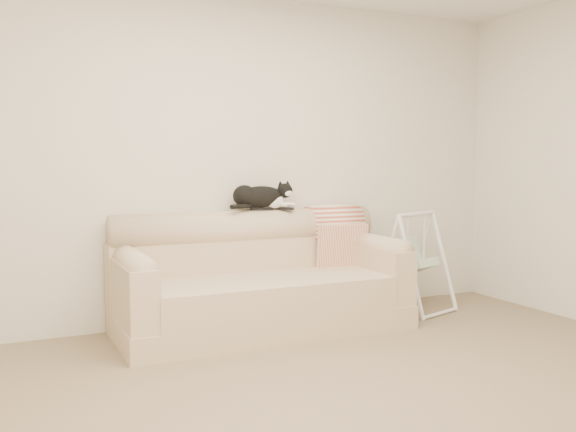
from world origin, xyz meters
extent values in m
plane|color=#77684E|center=(0.00, 0.00, 0.00)|extent=(5.00, 5.00, 0.00)
cube|color=silver|center=(0.00, 2.00, 1.30)|extent=(5.00, 0.04, 2.60)
cube|color=#CCB28E|center=(0.07, 1.53, 0.09)|extent=(2.20, 0.90, 0.18)
cube|color=#CCB28E|center=(0.07, 1.42, 0.30)|extent=(1.80, 0.68, 0.24)
cube|color=#CCB28E|center=(0.07, 1.87, 0.43)|extent=(2.20, 0.22, 0.50)
cylinder|color=#CCB28E|center=(0.07, 1.87, 0.76)|extent=(2.16, 0.28, 0.28)
cube|color=#CCB28E|center=(-0.92, 1.53, 0.39)|extent=(0.20, 0.88, 0.42)
cylinder|color=#CCB28E|center=(-0.92, 1.53, 0.60)|extent=(0.18, 0.84, 0.18)
cube|color=#CCB28E|center=(1.06, 1.53, 0.39)|extent=(0.20, 0.88, 0.42)
cylinder|color=#CCB28E|center=(1.06, 1.53, 0.60)|extent=(0.18, 0.84, 0.18)
cube|color=black|center=(0.19, 1.87, 0.91)|extent=(0.18, 0.07, 0.02)
cube|color=gray|center=(0.19, 1.87, 0.92)|extent=(0.10, 0.05, 0.01)
cube|color=black|center=(0.37, 1.83, 0.91)|extent=(0.15, 0.16, 0.02)
ellipsoid|color=black|center=(0.19, 1.87, 1.00)|extent=(0.42, 0.22, 0.17)
ellipsoid|color=black|center=(0.04, 1.87, 1.01)|extent=(0.20, 0.19, 0.17)
ellipsoid|color=white|center=(0.30, 1.85, 0.97)|extent=(0.17, 0.12, 0.12)
ellipsoid|color=black|center=(0.39, 1.84, 1.05)|extent=(0.14, 0.14, 0.12)
ellipsoid|color=white|center=(0.40, 1.79, 1.03)|extent=(0.07, 0.06, 0.05)
sphere|color=#BF7272|center=(0.40, 1.77, 1.03)|extent=(0.01, 0.01, 0.01)
cone|color=black|center=(0.35, 1.85, 1.11)|extent=(0.07, 0.07, 0.06)
cone|color=black|center=(0.42, 1.86, 1.11)|extent=(0.06, 0.07, 0.06)
sphere|color=#A58429|center=(0.37, 1.79, 1.06)|extent=(0.02, 0.02, 0.02)
sphere|color=#A58429|center=(0.41, 1.80, 1.06)|extent=(0.02, 0.02, 0.02)
ellipsoid|color=white|center=(0.37, 1.81, 0.94)|extent=(0.08, 0.10, 0.04)
ellipsoid|color=white|center=(0.42, 1.81, 0.94)|extent=(0.08, 0.10, 0.04)
cylinder|color=black|center=(-0.01, 1.79, 0.94)|extent=(0.22, 0.13, 0.04)
cylinder|color=#BB432F|center=(0.85, 1.87, 0.76)|extent=(0.45, 0.33, 0.33)
cube|color=#BB432F|center=(0.85, 1.70, 0.56)|extent=(0.45, 0.09, 0.42)
cylinder|color=white|center=(1.33, 1.40, 0.42)|extent=(0.13, 0.29, 0.85)
cylinder|color=white|center=(1.25, 1.65, 0.42)|extent=(0.13, 0.29, 0.85)
cylinder|color=white|center=(1.79, 1.55, 0.42)|extent=(0.13, 0.29, 0.85)
cylinder|color=white|center=(1.71, 1.80, 0.42)|extent=(0.13, 0.29, 0.85)
cylinder|color=white|center=(1.52, 1.60, 0.84)|extent=(0.47, 0.18, 0.04)
cylinder|color=white|center=(1.60, 1.35, 0.02)|extent=(0.47, 0.18, 0.03)
cylinder|color=white|center=(1.44, 1.85, 0.02)|extent=(0.47, 0.18, 0.03)
cube|color=white|center=(1.53, 1.57, 0.39)|extent=(0.34, 0.32, 0.16)
cube|color=white|center=(1.49, 1.68, 0.52)|extent=(0.30, 0.21, 0.22)
cylinder|color=white|center=(1.40, 1.56, 0.64)|extent=(0.01, 0.01, 0.40)
cylinder|color=white|center=(1.63, 1.64, 0.64)|extent=(0.01, 0.01, 0.40)
camera|label=1|loc=(-1.80, -2.88, 1.30)|focal=40.00mm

